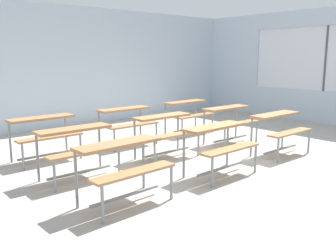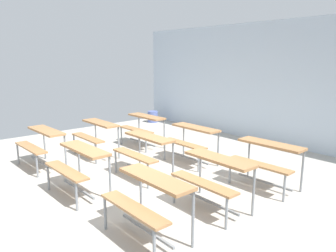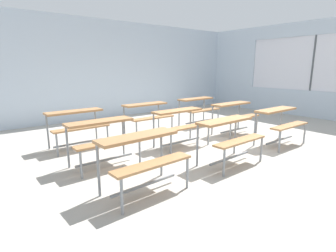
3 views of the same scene
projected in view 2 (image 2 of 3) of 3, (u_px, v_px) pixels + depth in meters
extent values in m
cube|color=#ADA89E|center=(128.00, 193.00, 5.26)|extent=(10.00, 9.00, 0.05)
cube|color=silver|center=(283.00, 84.00, 7.80)|extent=(10.00, 0.12, 3.00)
cube|color=#A87547|center=(46.00, 131.00, 6.34)|extent=(1.11, 0.36, 0.04)
cube|color=#A87547|center=(31.00, 148.00, 6.18)|extent=(1.11, 0.26, 0.03)
cylinder|color=gray|center=(44.00, 142.00, 6.87)|extent=(0.04, 0.04, 0.72)
cylinder|color=gray|center=(65.00, 152.00, 6.15)|extent=(0.04, 0.04, 0.72)
cylinder|color=gray|center=(18.00, 154.00, 6.53)|extent=(0.04, 0.04, 0.44)
cylinder|color=gray|center=(37.00, 166.00, 5.81)|extent=(0.04, 0.04, 0.44)
cube|color=gray|center=(42.00, 162.00, 6.37)|extent=(1.00, 0.07, 0.03)
cube|color=#A87547|center=(84.00, 149.00, 5.07)|extent=(1.11, 0.34, 0.04)
cube|color=#A87547|center=(66.00, 171.00, 4.91)|extent=(1.10, 0.24, 0.03)
cylinder|color=gray|center=(79.00, 162.00, 5.60)|extent=(0.04, 0.04, 0.72)
cylinder|color=gray|center=(110.00, 177.00, 4.87)|extent=(0.04, 0.04, 0.72)
cylinder|color=gray|center=(48.00, 177.00, 5.27)|extent=(0.04, 0.04, 0.44)
cylinder|color=gray|center=(77.00, 196.00, 4.54)|extent=(0.04, 0.04, 0.44)
cube|color=gray|center=(78.00, 189.00, 5.10)|extent=(1.00, 0.05, 0.03)
cube|color=#A87547|center=(155.00, 178.00, 3.83)|extent=(1.10, 0.32, 0.04)
cube|color=#A87547|center=(133.00, 208.00, 3.69)|extent=(1.10, 0.22, 0.03)
cylinder|color=gray|center=(141.00, 191.00, 4.37)|extent=(0.04, 0.04, 0.72)
cylinder|color=gray|center=(193.00, 218.00, 3.62)|extent=(0.04, 0.04, 0.72)
cylinder|color=gray|center=(105.00, 213.00, 4.05)|extent=(0.04, 0.04, 0.44)
cylinder|color=gray|center=(154.00, 248.00, 3.31)|extent=(0.04, 0.04, 0.44)
cube|color=gray|center=(147.00, 230.00, 3.87)|extent=(1.00, 0.03, 0.03)
cube|color=#A87547|center=(100.00, 123.00, 7.09)|extent=(1.10, 0.33, 0.04)
cube|color=#A87547|center=(88.00, 138.00, 6.94)|extent=(1.10, 0.23, 0.03)
cylinder|color=gray|center=(96.00, 134.00, 7.62)|extent=(0.04, 0.04, 0.72)
cylinder|color=gray|center=(119.00, 142.00, 6.88)|extent=(0.04, 0.04, 0.72)
cylinder|color=gray|center=(74.00, 144.00, 7.30)|extent=(0.04, 0.04, 0.44)
cylinder|color=gray|center=(96.00, 153.00, 6.56)|extent=(0.04, 0.04, 0.44)
cube|color=gray|center=(96.00, 151.00, 7.13)|extent=(1.00, 0.04, 0.03)
cube|color=#A87547|center=(149.00, 137.00, 5.84)|extent=(1.10, 0.32, 0.04)
cube|color=#A87547|center=(135.00, 155.00, 5.70)|extent=(1.10, 0.22, 0.03)
cylinder|color=gray|center=(140.00, 149.00, 6.38)|extent=(0.04, 0.04, 0.72)
cylinder|color=gray|center=(173.00, 161.00, 5.63)|extent=(0.04, 0.04, 0.72)
cylinder|color=gray|center=(116.00, 161.00, 6.06)|extent=(0.04, 0.04, 0.44)
cylinder|color=gray|center=(148.00, 176.00, 5.31)|extent=(0.04, 0.04, 0.44)
cube|color=gray|center=(143.00, 171.00, 5.88)|extent=(1.00, 0.03, 0.03)
cube|color=#A87547|center=(219.00, 159.00, 4.57)|extent=(1.10, 0.33, 0.04)
cube|color=#A87547|center=(203.00, 183.00, 4.43)|extent=(1.10, 0.23, 0.03)
cylinder|color=gray|center=(200.00, 172.00, 5.11)|extent=(0.04, 0.04, 0.72)
cylinder|color=gray|center=(254.00, 191.00, 4.36)|extent=(0.04, 0.04, 0.72)
cylinder|color=gray|center=(174.00, 189.00, 4.79)|extent=(0.04, 0.04, 0.44)
cylinder|color=gray|center=(226.00, 213.00, 4.04)|extent=(0.04, 0.04, 0.44)
cube|color=gray|center=(211.00, 203.00, 4.61)|extent=(1.00, 0.04, 0.03)
cube|color=#A87547|center=(146.00, 117.00, 7.87)|extent=(1.11, 0.34, 0.04)
cube|color=#A87547|center=(136.00, 130.00, 7.72)|extent=(1.10, 0.24, 0.03)
cylinder|color=gray|center=(139.00, 127.00, 8.40)|extent=(0.04, 0.04, 0.72)
cylinder|color=gray|center=(164.00, 134.00, 7.67)|extent=(0.04, 0.04, 0.72)
cylinder|color=gray|center=(121.00, 136.00, 8.07)|extent=(0.04, 0.04, 0.44)
cylinder|color=gray|center=(146.00, 143.00, 7.34)|extent=(0.04, 0.04, 0.44)
cube|color=gray|center=(142.00, 142.00, 7.91)|extent=(1.00, 0.05, 0.03)
cube|color=#A87547|center=(196.00, 128.00, 6.61)|extent=(1.10, 0.32, 0.04)
cube|color=#A87547|center=(184.00, 144.00, 6.46)|extent=(1.10, 0.22, 0.03)
cylinder|color=gray|center=(184.00, 139.00, 7.14)|extent=(0.04, 0.04, 0.72)
cylinder|color=gray|center=(218.00, 149.00, 6.40)|extent=(0.04, 0.04, 0.72)
cylinder|color=gray|center=(164.00, 150.00, 6.82)|extent=(0.04, 0.04, 0.44)
cylinder|color=gray|center=(199.00, 161.00, 6.08)|extent=(0.04, 0.04, 0.44)
cube|color=gray|center=(190.00, 158.00, 6.65)|extent=(1.00, 0.03, 0.03)
cube|color=#A87547|center=(271.00, 144.00, 5.35)|extent=(1.11, 0.35, 0.04)
cube|color=#A87547|center=(259.00, 165.00, 5.20)|extent=(1.11, 0.25, 0.03)
cylinder|color=gray|center=(249.00, 157.00, 5.88)|extent=(0.04, 0.04, 0.72)
cylinder|color=gray|center=(302.00, 171.00, 5.15)|extent=(0.04, 0.04, 0.72)
cylinder|color=gray|center=(230.00, 171.00, 5.55)|extent=(0.04, 0.04, 0.44)
cylinder|color=gray|center=(284.00, 188.00, 4.82)|extent=(0.04, 0.04, 0.44)
cube|color=gray|center=(264.00, 182.00, 5.39)|extent=(1.00, 0.06, 0.03)
cylinder|color=#51609E|center=(153.00, 117.00, 10.85)|extent=(0.34, 0.34, 0.37)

